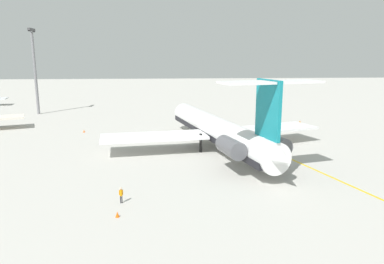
{
  "coord_description": "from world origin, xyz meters",
  "views": [
    {
      "loc": [
        -61.77,
        16.74,
        14.8
      ],
      "look_at": [
        -5.27,
        12.39,
        2.87
      ],
      "focal_mm": 33.64,
      "sensor_mm": 36.0,
      "label": 1
    }
  ],
  "objects": [
    {
      "name": "ground_crew_portside",
      "position": [
        15.61,
        -4.96,
        1.06
      ],
      "size": [
        0.39,
        0.27,
        1.67
      ],
      "rotation": [
        0.0,
        0.0,
        1.14
      ],
      "color": "black",
      "rests_on": "ground"
    },
    {
      "name": "ground_crew_near_nose",
      "position": [
        9.5,
        -11.17,
        1.14
      ],
      "size": [
        0.29,
        0.44,
        1.8
      ],
      "rotation": [
        0.0,
        0.0,
        5.96
      ],
      "color": "black",
      "rests_on": "ground"
    },
    {
      "name": "main_jetliner",
      "position": [
        -6.41,
        8.11,
        3.33
      ],
      "size": [
        41.45,
        37.03,
        12.21
      ],
      "rotation": [
        0.0,
        0.0,
        0.24
      ],
      "color": "white",
      "rests_on": "ground"
    },
    {
      "name": "safety_cone_wingtip",
      "position": [
        9.65,
        32.83,
        0.28
      ],
      "size": [
        0.4,
        0.4,
        0.55
      ],
      "primitive_type": "cone",
      "color": "#EA590F",
      "rests_on": "ground"
    },
    {
      "name": "safety_cone_nose",
      "position": [
        -29.91,
        21.33,
        0.28
      ],
      "size": [
        0.4,
        0.4,
        0.55
      ],
      "primitive_type": "cone",
      "color": "#EA590F",
      "rests_on": "ground"
    },
    {
      "name": "taxiway_centreline",
      "position": [
        -5.27,
        0.2,
        0.0
      ],
      "size": [
        94.8,
        26.33,
        0.01
      ],
      "primitive_type": "cube",
      "rotation": [
        0.0,
        0.0,
        0.27
      ],
      "color": "gold",
      "rests_on": "ground"
    },
    {
      "name": "light_mast",
      "position": [
        34.25,
        49.7,
        12.05
      ],
      "size": [
        4.0,
        0.7,
        21.72
      ],
      "color": "slate",
      "rests_on": "ground"
    },
    {
      "name": "ground",
      "position": [
        0.0,
        0.0,
        0.0
      ],
      "size": [
        372.87,
        372.87,
        0.0
      ],
      "primitive_type": "plane",
      "color": "#B7B5AD"
    },
    {
      "name": "ground_crew_near_tail",
      "position": [
        -26.61,
        21.33,
        1.08
      ],
      "size": [
        0.27,
        0.4,
        1.71
      ],
      "rotation": [
        0.0,
        0.0,
        3.59
      ],
      "color": "black",
      "rests_on": "ground"
    }
  ]
}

